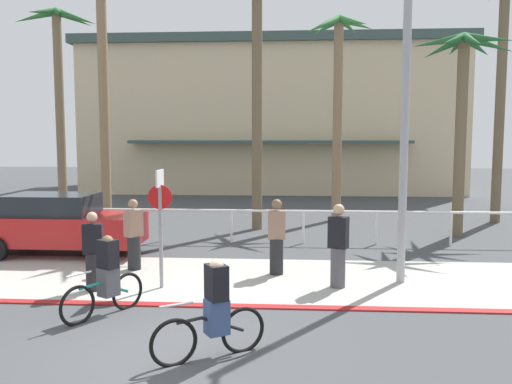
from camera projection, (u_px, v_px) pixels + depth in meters
The scene contains 20 objects.
ground_plane at pixel (236, 234), 18.10m from camera, with size 80.00×80.00×0.00m, color #424447.
sidewalk_strip at pixel (211, 278), 12.34m from camera, with size 44.00×4.00×0.02m, color #ADAAA0.
curb_paint at pixel (195, 305), 10.35m from camera, with size 44.00×0.24×0.03m, color maroon.
building_backdrop at pixel (272, 118), 34.17m from camera, with size 22.49×10.78×8.94m.
rail_fence at pixel (231, 216), 16.53m from camera, with size 22.21×0.08×1.04m.
stop_sign_bike_lane at pixel (160, 211), 11.40m from camera, with size 0.52×0.56×2.56m.
streetlight_curb at pixel (408, 88), 11.34m from camera, with size 0.24×2.54×7.50m.
palm_tree_0 at pixel (59, 67), 21.84m from camera, with size 3.47×3.10×8.44m.
palm_tree_1 at pixel (101, 23), 19.29m from camera, with size 3.03×3.31×9.98m.
palm_tree_2 at pixel (257, 28), 18.32m from camera, with size 2.95×3.18×9.36m.
palm_tree_3 at pixel (338, 73), 20.60m from camera, with size 2.63×3.37×7.89m.
palm_tree_4 at pixel (463, 81), 17.15m from camera, with size 3.24×3.33×6.56m.
palm_tree_5 at pixel (504, 40), 19.93m from camera, with size 3.08×3.57×9.29m.
car_red_1 at pixel (60, 224), 14.79m from camera, with size 4.40×2.02×1.69m.
cyclist_black_0 at pixel (214, 312), 7.87m from camera, with size 1.58×1.00×1.50m.
cyclist_teal_1 at pixel (106, 278), 9.77m from camera, with size 1.04×1.56×1.50m.
pedestrian_0 at pixel (277, 240), 12.62m from camera, with size 0.42×0.34×1.81m.
pedestrian_1 at pixel (338, 249), 11.52m from camera, with size 0.47×0.42×1.83m.
pedestrian_2 at pixel (134, 237), 13.07m from camera, with size 0.45×0.48×1.75m.
pedestrian_3 at pixel (93, 255), 11.29m from camera, with size 0.45×0.39×1.69m.
Camera 1 is at (1.85, -7.78, 3.24)m, focal length 37.69 mm.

